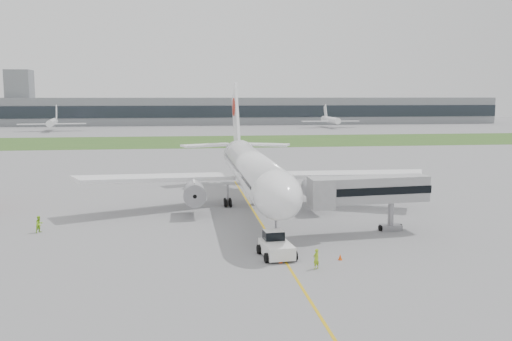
{
  "coord_description": "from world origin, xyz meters",
  "views": [
    {
      "loc": [
        -9.64,
        -72.03,
        15.72
      ],
      "look_at": [
        0.18,
        2.0,
        5.72
      ],
      "focal_mm": 40.0,
      "sensor_mm": 36.0,
      "label": 1
    }
  ],
  "objects": [
    {
      "name": "terminal_building",
      "position": [
        0.0,
        229.87,
        7.0
      ],
      "size": [
        320.0,
        22.3,
        14.0
      ],
      "color": "gray",
      "rests_on": "ground"
    },
    {
      "name": "ground_crew_near",
      "position": [
        2.35,
        -23.12,
        0.94
      ],
      "size": [
        0.82,
        0.74,
        1.88
      ],
      "primitive_type": "imported",
      "rotation": [
        0.0,
        0.0,
        3.7
      ],
      "color": "#9CC821",
      "rests_on": "ground"
    },
    {
      "name": "safety_cone_left",
      "position": [
        -0.52,
        -20.91,
        0.26
      ],
      "size": [
        0.38,
        0.38,
        0.53
      ],
      "primitive_type": "cone",
      "color": "#FF530D",
      "rests_on": "ground"
    },
    {
      "name": "control_tower",
      "position": [
        -90.0,
        232.0,
        0.0
      ],
      "size": [
        12.0,
        12.0,
        56.0
      ],
      "primitive_type": null,
      "color": "gray",
      "rests_on": "ground"
    },
    {
      "name": "apron_markings",
      "position": [
        0.0,
        -5.0,
        0.0
      ],
      "size": [
        70.0,
        70.0,
        0.04
      ],
      "primitive_type": null,
      "color": "gold",
      "rests_on": "ground"
    },
    {
      "name": "distant_aircraft_right",
      "position": [
        61.06,
        191.98,
        0.0
      ],
      "size": [
        28.07,
        24.87,
        10.57
      ],
      "primitive_type": null,
      "rotation": [
        0.0,
        0.0,
        0.02
      ],
      "color": "white",
      "rests_on": "ground"
    },
    {
      "name": "grass_strip",
      "position": [
        0.0,
        120.0,
        0.01
      ],
      "size": [
        600.0,
        50.0,
        0.02
      ],
      "primitive_type": "cube",
      "color": "#2F5921",
      "rests_on": "ground"
    },
    {
      "name": "safety_cone_right",
      "position": [
        5.3,
        -20.7,
        0.28
      ],
      "size": [
        0.41,
        0.41,
        0.56
      ],
      "primitive_type": "cone",
      "color": "#FF530D",
      "rests_on": "ground"
    },
    {
      "name": "airliner",
      "position": [
        0.0,
        4.87,
        5.66
      ],
      "size": [
        48.13,
        53.95,
        17.88
      ],
      "color": "white",
      "rests_on": "ground"
    },
    {
      "name": "jet_bridge",
      "position": [
        10.74,
        -10.79,
        4.93
      ],
      "size": [
        14.36,
        5.52,
        6.66
      ],
      "rotation": [
        0.0,
        0.0,
        0.11
      ],
      "color": "#A2A2A5",
      "rests_on": "ground"
    },
    {
      "name": "ground_crew_far",
      "position": [
        -25.87,
        -5.51,
        0.97
      ],
      "size": [
        1.15,
        1.19,
        1.93
      ],
      "primitive_type": "imported",
      "rotation": [
        0.0,
        0.0,
        0.91
      ],
      "color": "#96D924",
      "rests_on": "ground"
    },
    {
      "name": "distant_aircraft_left",
      "position": [
        -64.25,
        182.3,
        0.0
      ],
      "size": [
        30.92,
        28.06,
        10.73
      ],
      "primitive_type": null,
      "rotation": [
        0.0,
        0.0,
        0.12
      ],
      "color": "white",
      "rests_on": "ground"
    },
    {
      "name": "ground",
      "position": [
        0.0,
        0.0,
        0.0
      ],
      "size": [
        600.0,
        600.0,
        0.0
      ],
      "primitive_type": "plane",
      "color": "gray",
      "rests_on": "ground"
    },
    {
      "name": "pushback_tug",
      "position": [
        -0.61,
        -18.62,
        1.09
      ],
      "size": [
        3.51,
        4.85,
        2.37
      ],
      "rotation": [
        0.0,
        0.0,
        0.1
      ],
      "color": "white",
      "rests_on": "ground"
    }
  ]
}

